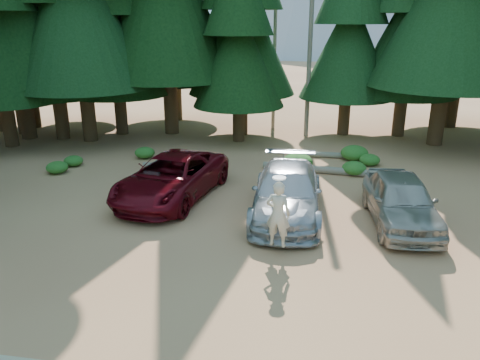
{
  "coord_description": "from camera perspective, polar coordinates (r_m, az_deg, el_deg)",
  "views": [
    {
      "loc": [
        1.24,
        -11.42,
        6.23
      ],
      "look_at": [
        -1.06,
        2.79,
        1.25
      ],
      "focal_mm": 35.0,
      "sensor_mm": 36.0,
      "label": 1
    }
  ],
  "objects": [
    {
      "name": "shrub_far_left",
      "position": [
        21.33,
        -21.4,
        1.45
      ],
      "size": [
        0.91,
        0.91,
        0.5
      ],
      "primitive_type": "ellipsoid",
      "color": "#2C5E1C",
      "rests_on": "ground"
    },
    {
      "name": "log_mid",
      "position": [
        22.49,
        10.61,
        3.02
      ],
      "size": [
        3.28,
        0.29,
        0.27
      ],
      "primitive_type": "cylinder",
      "rotation": [
        0.0,
        1.57,
        0.01
      ],
      "color": "#6F6659",
      "rests_on": "ground"
    },
    {
      "name": "log_right",
      "position": [
        20.16,
        9.63,
        1.27
      ],
      "size": [
        4.86,
        0.84,
        0.31
      ],
      "primitive_type": "cylinder",
      "rotation": [
        0.0,
        1.57,
        -0.11
      ],
      "color": "#6F6659",
      "rests_on": "ground"
    },
    {
      "name": "shrub_center_right",
      "position": [
        21.72,
        15.52,
        2.39
      ],
      "size": [
        0.91,
        0.91,
        0.5
      ],
      "primitive_type": "ellipsoid",
      "color": "#2C5E1C",
      "rests_on": "ground"
    },
    {
      "name": "silver_minivan_center",
      "position": [
        15.54,
        5.74,
        -1.5
      ],
      "size": [
        2.36,
        5.53,
        1.59
      ],
      "primitive_type": "imported",
      "rotation": [
        0.0,
        0.0,
        0.02
      ],
      "color": "#ACAFB5",
      "rests_on": "ground"
    },
    {
      "name": "shrub_center_left",
      "position": [
        20.43,
        7.03,
        2.23
      ],
      "size": [
        1.31,
        1.31,
        0.72
      ],
      "primitive_type": "ellipsoid",
      "color": "#2C5E1C",
      "rests_on": "ground"
    },
    {
      "name": "shrub_edge_west",
      "position": [
        22.13,
        -19.65,
        2.21
      ],
      "size": [
        0.84,
        0.84,
        0.46
      ],
      "primitive_type": "ellipsoid",
      "color": "#2C5E1C",
      "rests_on": "ground"
    },
    {
      "name": "snag_front",
      "position": [
        25.93,
        8.66,
        18.37
      ],
      "size": [
        0.24,
        0.24,
        12.0
      ],
      "primitive_type": "cylinder",
      "color": "#6F6659",
      "rests_on": "ground"
    },
    {
      "name": "ground",
      "position": [
        13.07,
        2.66,
        -9.42
      ],
      "size": [
        160.0,
        160.0,
        0.0
      ],
      "primitive_type": "plane",
      "color": "#A86A47",
      "rests_on": "ground"
    },
    {
      "name": "snag_back",
      "position": [
        27.56,
        4.27,
        16.47
      ],
      "size": [
        0.2,
        0.2,
        10.0
      ],
      "primitive_type": "cylinder",
      "color": "#6F6659",
      "rests_on": "ground"
    },
    {
      "name": "forest_belt_north",
      "position": [
        27.17,
        6.35,
        5.71
      ],
      "size": [
        36.0,
        7.0,
        22.0
      ],
      "primitive_type": null,
      "color": "black",
      "rests_on": "ground"
    },
    {
      "name": "red_pickup",
      "position": [
        17.11,
        -8.33,
        0.32
      ],
      "size": [
        3.53,
        6.03,
        1.58
      ],
      "primitive_type": "imported",
      "rotation": [
        0.0,
        0.0,
        -0.17
      ],
      "color": "#5E0811",
      "rests_on": "ground"
    },
    {
      "name": "shrub_right",
      "position": [
        20.23,
        13.74,
        1.41
      ],
      "size": [
        1.01,
        1.01,
        0.56
      ],
      "primitive_type": "ellipsoid",
      "color": "#2C5E1C",
      "rests_on": "ground"
    },
    {
      "name": "shrub_left",
      "position": [
        22.5,
        -11.54,
        3.29
      ],
      "size": [
        0.93,
        0.93,
        0.51
      ],
      "primitive_type": "ellipsoid",
      "color": "#2C5E1C",
      "rests_on": "ground"
    },
    {
      "name": "log_left",
      "position": [
        20.48,
        -6.98,
        1.6
      ],
      "size": [
        3.58,
        0.26,
        0.26
      ],
      "primitive_type": "cylinder",
      "rotation": [
        0.0,
        1.57,
        0.0
      ],
      "color": "#6F6659",
      "rests_on": "ground"
    },
    {
      "name": "silver_minivan_right",
      "position": [
        15.64,
        19.04,
        -2.33
      ],
      "size": [
        2.24,
        4.83,
        1.6
      ],
      "primitive_type": "imported",
      "rotation": [
        0.0,
        0.0,
        0.07
      ],
      "color": "#A8A195",
      "rests_on": "ground"
    },
    {
      "name": "frisbee_player",
      "position": [
        12.71,
        4.66,
        -4.12
      ],
      "size": [
        0.75,
        0.56,
        1.97
      ],
      "rotation": [
        0.0,
        0.0,
        2.97
      ],
      "color": "beige",
      "rests_on": "ground"
    },
    {
      "name": "shrub_far_right",
      "position": [
        22.3,
        13.79,
        3.22
      ],
      "size": [
        1.26,
        1.26,
        0.69
      ],
      "primitive_type": "ellipsoid",
      "color": "#2C5E1C",
      "rests_on": "ground"
    }
  ]
}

